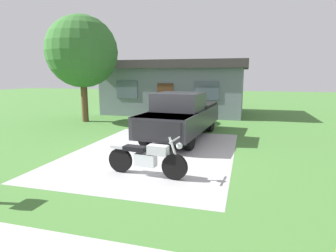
% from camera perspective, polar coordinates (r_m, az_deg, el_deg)
% --- Properties ---
extents(ground_plane, '(80.00, 80.00, 0.00)m').
position_cam_1_polar(ground_plane, '(9.57, -2.94, -5.37)').
color(ground_plane, '#447734').
extents(driveway_pad, '(5.29, 7.34, 0.01)m').
position_cam_1_polar(driveway_pad, '(9.57, -2.95, -5.36)').
color(driveway_pad, '#A6A6A6').
rests_on(driveway_pad, ground).
extents(motorcycle, '(2.21, 0.70, 1.09)m').
position_cam_1_polar(motorcycle, '(7.30, -4.28, -6.52)').
color(motorcycle, black).
rests_on(motorcycle, ground).
extents(pickup_truck, '(2.47, 5.77, 1.90)m').
position_cam_1_polar(pickup_truck, '(11.72, 2.92, 2.27)').
color(pickup_truck, black).
rests_on(pickup_truck, ground).
extents(shade_tree, '(3.87, 3.87, 5.78)m').
position_cam_1_polar(shade_tree, '(16.46, -17.06, 14.18)').
color(shade_tree, brown).
rests_on(shade_tree, ground).
extents(neighbor_house, '(9.60, 5.60, 3.50)m').
position_cam_1_polar(neighbor_house, '(19.56, 1.52, 7.94)').
color(neighbor_house, slate).
rests_on(neighbor_house, ground).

